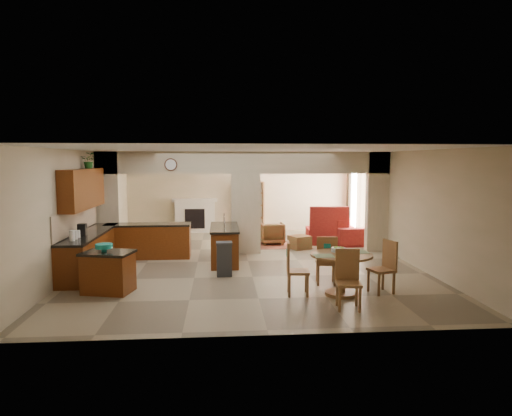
{
  "coord_description": "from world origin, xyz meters",
  "views": [
    {
      "loc": [
        -0.7,
        -11.45,
        2.57
      ],
      "look_at": [
        0.23,
        0.3,
        1.33
      ],
      "focal_mm": 32.0,
      "sensor_mm": 36.0,
      "label": 1
    }
  ],
  "objects": [
    {
      "name": "wall_front",
      "position": [
        0.0,
        -5.0,
        1.4
      ],
      "size": [
        8.0,
        0.0,
        8.0
      ],
      "primitive_type": "plane",
      "rotation": [
        -1.57,
        0.0,
        0.0
      ],
      "color": "beige",
      "rests_on": "floor"
    },
    {
      "name": "peninsula",
      "position": [
        -0.6,
        -0.11,
        0.46
      ],
      "size": [
        0.7,
        1.85,
        0.91
      ],
      "color": "#491D08",
      "rests_on": "floor"
    },
    {
      "name": "drape_b_right",
      "position": [
        3.93,
        4.6,
        1.2
      ],
      "size": [
        0.1,
        0.28,
        2.3
      ],
      "primitive_type": "cube",
      "color": "#3B1817",
      "rests_on": "wall_right"
    },
    {
      "name": "dining_table",
      "position": [
        1.59,
        -3.11,
        0.53
      ],
      "size": [
        1.17,
        1.17,
        0.8
      ],
      "color": "brown",
      "rests_on": "floor"
    },
    {
      "name": "floor",
      "position": [
        0.0,
        0.0,
        0.0
      ],
      "size": [
        10.0,
        10.0,
        0.0
      ],
      "primitive_type": "plane",
      "color": "gray",
      "rests_on": "ground"
    },
    {
      "name": "partition_right_pier",
      "position": [
        3.7,
        1.0,
        1.4
      ],
      "size": [
        0.6,
        0.25,
        2.8
      ],
      "primitive_type": "cube",
      "color": "beige",
      "rests_on": "floor"
    },
    {
      "name": "chair_north",
      "position": [
        1.47,
        -2.38,
        0.55
      ],
      "size": [
        0.47,
        0.47,
        1.02
      ],
      "rotation": [
        0.0,
        0.0,
        3.01
      ],
      "color": "brown",
      "rests_on": "floor"
    },
    {
      "name": "window_b",
      "position": [
        3.97,
        4.0,
        1.2
      ],
      "size": [
        0.02,
        0.9,
        1.9
      ],
      "primitive_type": "cube",
      "color": "white",
      "rests_on": "wall_right"
    },
    {
      "name": "kitchen_island",
      "position": [
        -2.88,
        -2.57,
        0.41
      ],
      "size": [
        1.06,
        0.87,
        0.81
      ],
      "rotation": [
        0.0,
        0.0,
        -0.23
      ],
      "color": "#491D08",
      "rests_on": "floor"
    },
    {
      "name": "drape_a_right",
      "position": [
        3.93,
        2.9,
        1.2
      ],
      "size": [
        0.1,
        0.28,
        2.3
      ],
      "primitive_type": "cube",
      "color": "#3B1817",
      "rests_on": "wall_right"
    },
    {
      "name": "partition_left_pier",
      "position": [
        -3.7,
        1.0,
        1.4
      ],
      "size": [
        0.6,
        0.25,
        2.8
      ],
      "primitive_type": "cube",
      "color": "beige",
      "rests_on": "floor"
    },
    {
      "name": "wall_clock",
      "position": [
        -2.0,
        0.85,
        2.45
      ],
      "size": [
        0.34,
        0.03,
        0.34
      ],
      "primitive_type": "cylinder",
      "rotation": [
        1.57,
        0.0,
        0.0
      ],
      "color": "#4B2719",
      "rests_on": "partition_header"
    },
    {
      "name": "wall_left",
      "position": [
        -4.0,
        0.0,
        1.4
      ],
      "size": [
        0.0,
        10.0,
        10.0
      ],
      "primitive_type": "plane",
      "rotation": [
        1.57,
        0.0,
        1.57
      ],
      "color": "beige",
      "rests_on": "floor"
    },
    {
      "name": "chair_west",
      "position": [
        0.69,
        -3.01,
        0.55
      ],
      "size": [
        0.46,
        0.46,
        1.02
      ],
      "rotation": [
        0.0,
        0.0,
        1.47
      ],
      "color": "brown",
      "rests_on": "floor"
    },
    {
      "name": "upper_cabinets",
      "position": [
        -3.82,
        -0.8,
        1.92
      ],
      "size": [
        0.35,
        2.4,
        0.9
      ],
      "primitive_type": "cube",
      "color": "#491D08",
      "rests_on": "wall_left"
    },
    {
      "name": "kitchen_counter",
      "position": [
        -3.26,
        -0.25,
        0.46
      ],
      "size": [
        2.52,
        3.29,
        1.48
      ],
      "color": "#491D08",
      "rests_on": "floor"
    },
    {
      "name": "partition_center_pier",
      "position": [
        0.0,
        1.0,
        1.1
      ],
      "size": [
        0.8,
        0.25,
        2.2
      ],
      "primitive_type": "cube",
      "color": "beige",
      "rests_on": "floor"
    },
    {
      "name": "drape_b_left",
      "position": [
        3.93,
        3.4,
        1.2
      ],
      "size": [
        0.1,
        0.28,
        2.3
      ],
      "primitive_type": "cube",
      "color": "#3B1817",
      "rests_on": "wall_right"
    },
    {
      "name": "wall_back",
      "position": [
        0.0,
        5.0,
        1.4
      ],
      "size": [
        8.0,
        0.0,
        8.0
      ],
      "primitive_type": "plane",
      "rotation": [
        1.57,
        0.0,
        0.0
      ],
      "color": "beige",
      "rests_on": "floor"
    },
    {
      "name": "ottoman",
      "position": [
        1.6,
        1.51,
        0.19
      ],
      "size": [
        0.69,
        0.69,
        0.38
      ],
      "primitive_type": "cube",
      "rotation": [
        0.0,
        0.0,
        0.42
      ],
      "color": "maroon",
      "rests_on": "floor"
    },
    {
      "name": "teal_bowl",
      "position": [
        -2.94,
        -2.58,
        0.89
      ],
      "size": [
        0.33,
        0.33,
        0.15
      ],
      "primitive_type": "cylinder",
      "color": "teal",
      "rests_on": "kitchen_island"
    },
    {
      "name": "wall_right",
      "position": [
        4.0,
        0.0,
        1.4
      ],
      "size": [
        0.0,
        10.0,
        10.0
      ],
      "primitive_type": "plane",
      "rotation": [
        1.57,
        0.0,
        -1.57
      ],
      "color": "beige",
      "rests_on": "floor"
    },
    {
      "name": "ceiling_fan",
      "position": [
        1.5,
        3.0,
        2.56
      ],
      "size": [
        1.0,
        1.0,
        0.1
      ],
      "primitive_type": "cylinder",
      "color": "white",
      "rests_on": "ceiling"
    },
    {
      "name": "window_a",
      "position": [
        3.97,
        2.3,
        1.2
      ],
      "size": [
        0.02,
        0.9,
        1.9
      ],
      "primitive_type": "cube",
      "color": "white",
      "rests_on": "wall_right"
    },
    {
      "name": "ceiling",
      "position": [
        0.0,
        0.0,
        2.8
      ],
      "size": [
        10.0,
        10.0,
        0.0
      ],
      "primitive_type": "plane",
      "rotation": [
        3.14,
        0.0,
        0.0
      ],
      "color": "white",
      "rests_on": "wall_back"
    },
    {
      "name": "partition_header",
      "position": [
        0.0,
        1.0,
        2.5
      ],
      "size": [
        8.0,
        0.25,
        0.6
      ],
      "primitive_type": "cube",
      "color": "beige",
      "rests_on": "partition_center_pier"
    },
    {
      "name": "shelving_unit",
      "position": [
        0.35,
        4.82,
        0.9
      ],
      "size": [
        1.0,
        0.32,
        1.8
      ],
      "primitive_type": "cube",
      "color": "brown",
      "rests_on": "floor"
    },
    {
      "name": "sofa",
      "position": [
        3.3,
        2.87,
        0.39
      ],
      "size": [
        2.73,
        1.12,
        0.79
      ],
      "primitive_type": "imported",
      "rotation": [
        0.0,
        0.0,
        1.59
      ],
      "color": "maroon",
      "rests_on": "floor"
    },
    {
      "name": "armchair",
      "position": [
        0.89,
        2.33,
        0.33
      ],
      "size": [
        0.73,
        0.75,
        0.66
      ],
      "primitive_type": "imported",
      "rotation": [
        0.0,
        0.0,
        3.18
      ],
      "color": "maroon",
      "rests_on": "floor"
    },
    {
      "name": "rug",
      "position": [
        1.2,
        2.1,
        0.01
      ],
      "size": [
        1.6,
        1.3,
        0.01
      ],
      "primitive_type": "cube",
      "color": "brown",
      "rests_on": "floor"
    },
    {
      "name": "chair_east",
      "position": [
        2.48,
        -3.0,
        0.55
      ],
      "size": [
        0.52,
        0.52,
        1.02
      ],
      "rotation": [
        0.0,
        0.0,
        5.0
      ],
      "color": "brown",
      "rests_on": "floor"
    },
    {
      "name": "drape_a_left",
      "position": [
        3.93,
        1.7,
        1.2
      ],
      "size": [
        0.1,
        0.28,
        2.3
      ],
      "primitive_type": "cube",
      "color": "#3B1817",
      "rests_on": "wall_right"
    },
    {
      "name": "fireplace",
      "position": [
        -1.6,
        4.83,
        0.61
      ],
      "size": [
        1.6,
        0.35,
        1.2
      ],
      "color": "beige",
      "rests_on": "floor"
    },
    {
      "name": "trash_can",
      "position": [
        -0.62,
        -1.47,
        0.35
      ],
      "size": [
        0.34,
        0.29,
        0.7
      ],
      "primitive_type": "cube",
      "rotation": [
        0.0,
        0.0,
        0.03
      ],
      "color": "#29292B",
      "rests_on": "floor"
    },
    {
      "name": "fruit_bowl",
      "position": [
        1.51,
        -3.17,
        0.87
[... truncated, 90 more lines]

